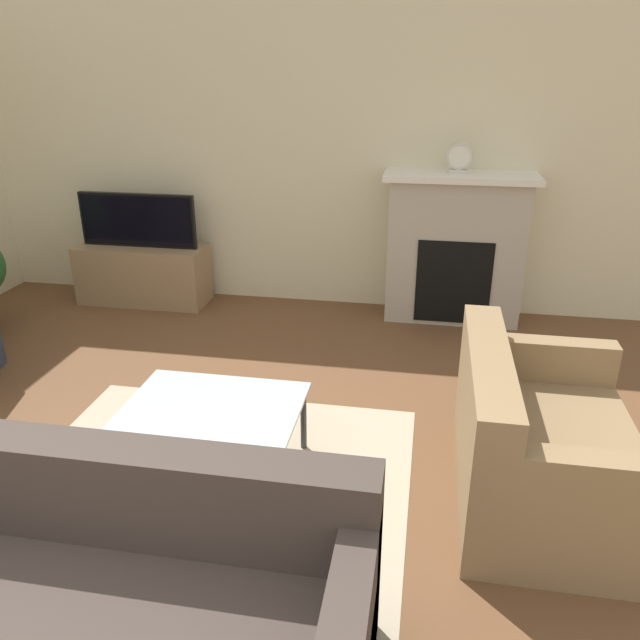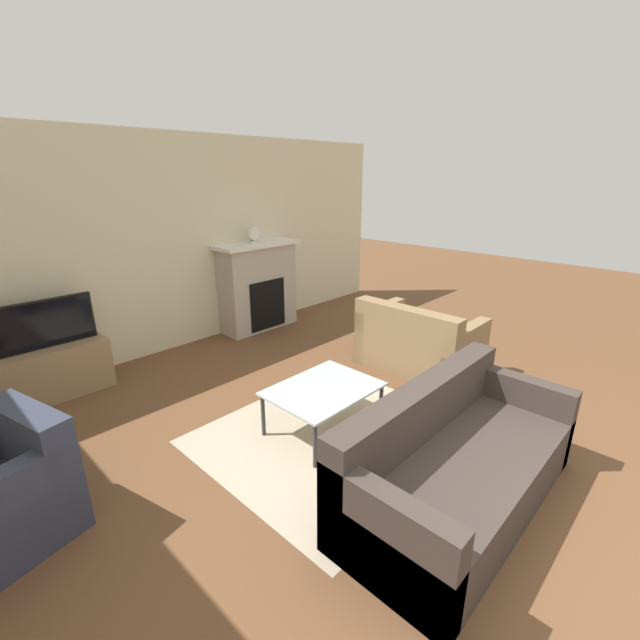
{
  "view_description": "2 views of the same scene",
  "coord_description": "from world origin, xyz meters",
  "px_view_note": "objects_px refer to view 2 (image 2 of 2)",
  "views": [
    {
      "loc": [
        1.36,
        -0.65,
        2.14
      ],
      "look_at": [
        0.76,
        2.76,
        0.69
      ],
      "focal_mm": 35.0,
      "sensor_mm": 36.0,
      "label": 1
    },
    {
      "loc": [
        -2.18,
        -0.2,
        2.22
      ],
      "look_at": [
        0.61,
        2.46,
        0.89
      ],
      "focal_mm": 24.0,
      "sensor_mm": 36.0,
      "label": 2
    }
  ],
  "objects_px": {
    "couch_sectional": "(455,464)",
    "mantel_clock": "(254,234)",
    "coffee_table": "(323,392)",
    "couch_loveseat": "(417,345)",
    "tv": "(34,326)"
  },
  "relations": [
    {
      "from": "couch_loveseat",
      "to": "mantel_clock",
      "type": "relative_size",
      "value": 5.46
    },
    {
      "from": "couch_loveseat",
      "to": "mantel_clock",
      "type": "height_order",
      "value": "mantel_clock"
    },
    {
      "from": "coffee_table",
      "to": "mantel_clock",
      "type": "height_order",
      "value": "mantel_clock"
    },
    {
      "from": "couch_loveseat",
      "to": "tv",
      "type": "bearing_deg",
      "value": 53.75
    },
    {
      "from": "couch_sectional",
      "to": "couch_loveseat",
      "type": "xyz_separation_m",
      "value": [
        1.71,
        1.35,
        0.0
      ]
    },
    {
      "from": "couch_sectional",
      "to": "mantel_clock",
      "type": "bearing_deg",
      "value": 71.33
    },
    {
      "from": "couch_sectional",
      "to": "couch_loveseat",
      "type": "height_order",
      "value": "same"
    },
    {
      "from": "tv",
      "to": "couch_sectional",
      "type": "height_order",
      "value": "tv"
    },
    {
      "from": "couch_sectional",
      "to": "tv",
      "type": "bearing_deg",
      "value": 112.39
    },
    {
      "from": "mantel_clock",
      "to": "tv",
      "type": "bearing_deg",
      "value": -178.04
    },
    {
      "from": "tv",
      "to": "coffee_table",
      "type": "relative_size",
      "value": 1.16
    },
    {
      "from": "coffee_table",
      "to": "couch_loveseat",
      "type": "bearing_deg",
      "value": 2.77
    },
    {
      "from": "couch_loveseat",
      "to": "couch_sectional",
      "type": "bearing_deg",
      "value": 128.33
    },
    {
      "from": "couch_sectional",
      "to": "mantel_clock",
      "type": "relative_size",
      "value": 8.33
    },
    {
      "from": "tv",
      "to": "mantel_clock",
      "type": "xyz_separation_m",
      "value": [
        2.83,
        0.1,
        0.62
      ]
    }
  ]
}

